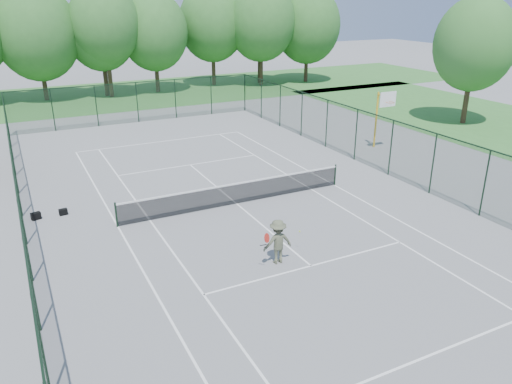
{
  "coord_description": "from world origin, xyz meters",
  "views": [
    {
      "loc": [
        -8.78,
        -19.49,
        9.05
      ],
      "look_at": [
        0.0,
        -2.0,
        1.3
      ],
      "focal_mm": 35.0,
      "sensor_mm": 36.0,
      "label": 1
    }
  ],
  "objects_px": {
    "tennis_net": "(237,192)",
    "sports_bag_a": "(36,216)",
    "tennis_player": "(278,242)",
    "basketball_goal": "(383,108)"
  },
  "relations": [
    {
      "from": "tennis_player",
      "to": "basketball_goal",
      "type": "bearing_deg",
      "value": 37.43
    },
    {
      "from": "tennis_net",
      "to": "sports_bag_a",
      "type": "relative_size",
      "value": 28.22
    },
    {
      "from": "tennis_player",
      "to": "sports_bag_a",
      "type": "bearing_deg",
      "value": 133.44
    },
    {
      "from": "basketball_goal",
      "to": "tennis_player",
      "type": "relative_size",
      "value": 1.76
    },
    {
      "from": "basketball_goal",
      "to": "tennis_net",
      "type": "bearing_deg",
      "value": -160.76
    },
    {
      "from": "tennis_net",
      "to": "tennis_player",
      "type": "xyz_separation_m",
      "value": [
        -0.95,
        -5.62,
        0.26
      ]
    },
    {
      "from": "tennis_net",
      "to": "sports_bag_a",
      "type": "distance_m",
      "value": 8.81
    },
    {
      "from": "tennis_net",
      "to": "basketball_goal",
      "type": "distance_m",
      "value": 12.61
    },
    {
      "from": "basketball_goal",
      "to": "tennis_player",
      "type": "xyz_separation_m",
      "value": [
        -12.7,
        -9.72,
        -1.73
      ]
    },
    {
      "from": "sports_bag_a",
      "to": "basketball_goal",
      "type": "bearing_deg",
      "value": -9.2
    }
  ]
}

